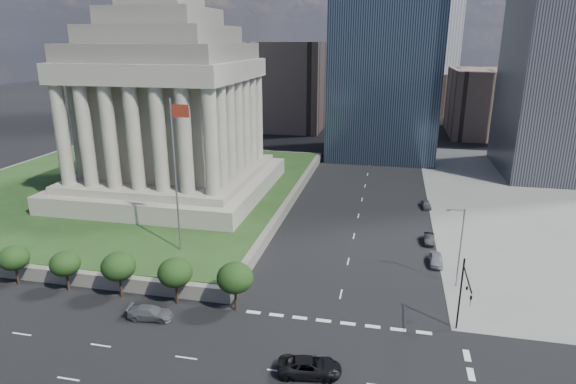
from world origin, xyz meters
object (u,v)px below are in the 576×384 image
(pickup_truck, at_px, (310,367))
(suv_grey, at_px, (150,313))
(flagpole, at_px, (176,168))
(traffic_signal_ne, at_px, (464,292))
(parked_sedan_far, at_px, (426,204))
(parked_sedan_near, at_px, (436,259))
(parked_sedan_mid, at_px, (429,239))
(street_lamp_north, at_px, (459,243))
(war_memorial, at_px, (167,84))

(pickup_truck, xyz_separation_m, suv_grey, (-18.28, 5.26, -0.09))
(flagpole, distance_m, suv_grey, 18.52)
(traffic_signal_ne, xyz_separation_m, parked_sedan_far, (-1.03, 40.06, -4.60))
(suv_grey, bearing_deg, parked_sedan_near, -62.49)
(flagpole, distance_m, parked_sedan_mid, 37.75)
(flagpole, xyz_separation_m, parked_sedan_near, (33.33, 6.60, -12.39))
(street_lamp_north, bearing_deg, parked_sedan_near, 108.08)
(flagpole, bearing_deg, pickup_truck, -42.35)
(traffic_signal_ne, distance_m, street_lamp_north, 11.34)
(parked_sedan_far, bearing_deg, flagpole, -143.60)
(war_memorial, xyz_separation_m, suv_grey, (14.53, -37.54, -20.69))
(parked_sedan_mid, height_order, parked_sedan_far, same)
(suv_grey, height_order, parked_sedan_mid, suv_grey)
(street_lamp_north, bearing_deg, war_memorial, 154.08)
(traffic_signal_ne, xyz_separation_m, street_lamp_north, (0.83, 11.30, 0.41))
(street_lamp_north, relative_size, parked_sedan_far, 2.63)
(street_lamp_north, bearing_deg, parked_sedan_mid, 100.17)
(war_memorial, bearing_deg, parked_sedan_near, -20.93)
(war_memorial, xyz_separation_m, pickup_truck, (32.81, -42.81, -20.60))
(flagpole, xyz_separation_m, street_lamp_north, (35.16, 1.00, -7.45))
(war_memorial, distance_m, flagpole, 28.16)
(pickup_truck, bearing_deg, flagpole, 39.32)
(street_lamp_north, distance_m, parked_sedan_near, 7.68)
(war_memorial, relative_size, parked_sedan_mid, 9.91)
(suv_grey, xyz_separation_m, parked_sedan_near, (30.97, 20.14, 0.02))
(war_memorial, height_order, parked_sedan_far, war_memorial)
(suv_grey, bearing_deg, war_memorial, 15.62)
(suv_grey, bearing_deg, traffic_signal_ne, -89.75)
(street_lamp_north, distance_m, pickup_truck, 25.04)
(traffic_signal_ne, height_order, parked_sedan_far, traffic_signal_ne)
(pickup_truck, bearing_deg, parked_sedan_near, -34.87)
(suv_grey, height_order, parked_sedan_far, suv_grey)
(flagpole, height_order, suv_grey, flagpole)
(street_lamp_north, distance_m, parked_sedan_mid, 13.92)
(parked_sedan_mid, bearing_deg, traffic_signal_ne, -85.42)
(traffic_signal_ne, relative_size, parked_sedan_near, 1.87)
(parked_sedan_mid, bearing_deg, pickup_truck, -109.47)
(pickup_truck, bearing_deg, parked_sedan_far, -22.94)
(war_memorial, relative_size, flagpole, 1.95)
(traffic_signal_ne, xyz_separation_m, parked_sedan_mid, (-1.47, 24.08, -4.60))
(pickup_truck, bearing_deg, traffic_signal_ne, -66.49)
(war_memorial, xyz_separation_m, parked_sedan_near, (45.50, -17.40, -20.67))
(traffic_signal_ne, xyz_separation_m, suv_grey, (-31.97, -3.24, -4.54))
(street_lamp_north, bearing_deg, parked_sedan_far, 93.70)
(parked_sedan_near, bearing_deg, suv_grey, -146.05)
(parked_sedan_near, distance_m, parked_sedan_far, 23.15)
(pickup_truck, distance_m, parked_sedan_far, 50.18)
(traffic_signal_ne, bearing_deg, pickup_truck, -148.16)
(flagpole, height_order, parked_sedan_near, flagpole)
(war_memorial, height_order, traffic_signal_ne, war_memorial)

